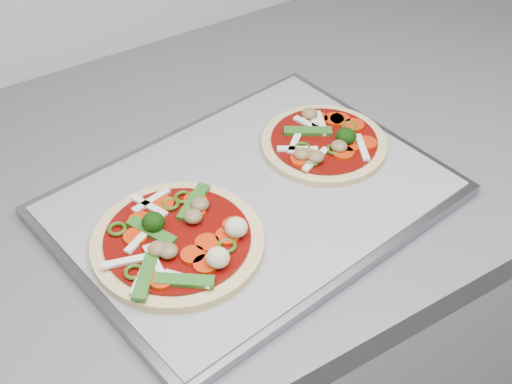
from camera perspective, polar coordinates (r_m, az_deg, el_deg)
base_cabinet at (r=1.32m, az=8.34°, el=-9.40°), size 3.60×0.60×0.86m
countertop at (r=1.01m, az=10.84°, el=6.78°), size 3.60×0.60×0.04m
baking_tray at (r=0.80m, az=-0.36°, el=-0.70°), size 0.46×0.37×0.01m
parchment at (r=0.80m, az=-0.36°, el=-0.28°), size 0.44×0.35×0.00m
pizza_left at (r=0.74m, az=-6.18°, el=-3.86°), size 0.23×0.23×0.03m
pizza_right at (r=0.86m, az=5.52°, el=4.00°), size 0.18×0.18×0.03m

